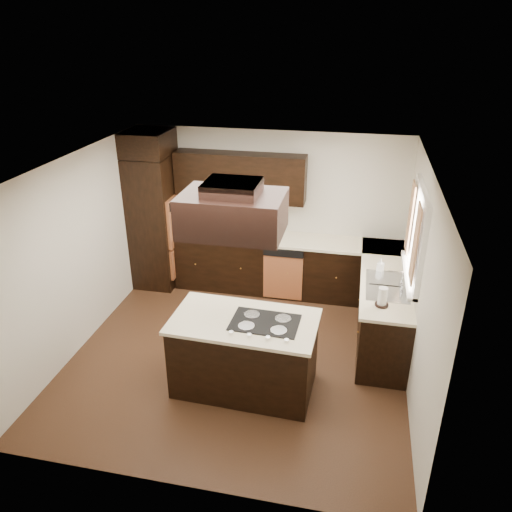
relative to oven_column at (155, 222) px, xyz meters
name	(u,v)px	position (x,y,z in m)	size (l,w,h in m)	color
floor	(239,354)	(1.78, -1.71, -1.07)	(4.20, 4.20, 0.02)	brown
ceiling	(236,166)	(1.78, -1.71, 1.45)	(4.20, 4.20, 0.02)	silver
wall_back	(270,210)	(1.78, 0.40, 0.19)	(4.20, 0.02, 2.50)	beige
wall_front	(176,380)	(1.78, -3.81, 0.19)	(4.20, 0.02, 2.50)	beige
wall_left	(78,253)	(-0.33, -1.71, 0.19)	(0.02, 4.20, 2.50)	beige
wall_right	(420,286)	(3.88, -1.71, 0.19)	(0.02, 4.20, 2.50)	beige
oven_column	(155,222)	(0.00, 0.00, 0.00)	(0.65, 0.75, 2.12)	black
wall_oven_face	(176,220)	(0.35, 0.00, 0.06)	(0.05, 0.62, 0.78)	#B76439
base_cabinets_back	(268,265)	(1.81, 0.09, -0.62)	(2.93, 0.60, 0.88)	black
base_cabinets_right	(382,305)	(3.58, -0.80, -0.62)	(0.60, 2.40, 0.88)	black
countertop_back	(268,238)	(1.81, 0.08, -0.16)	(2.93, 0.63, 0.04)	#FAEDC7
countertop_right	(385,275)	(3.56, -0.80, -0.16)	(0.63, 2.40, 0.04)	#FAEDC7
upper_cabinets	(240,177)	(1.34, 0.23, 0.75)	(2.00, 0.34, 0.72)	black
dishwasher_front	(283,277)	(2.10, -0.20, -0.66)	(0.60, 0.05, 0.72)	#B76439
window_frame	(417,234)	(3.85, -1.16, 0.59)	(0.06, 1.32, 1.12)	white
window_pane	(420,235)	(3.87, -1.16, 0.59)	(0.00, 1.20, 1.00)	white
curtain_left	(415,244)	(3.79, -1.57, 0.64)	(0.02, 0.34, 0.90)	beige
curtain_right	(410,218)	(3.79, -0.74, 0.64)	(0.02, 0.34, 0.90)	beige
sink_rim	(387,286)	(3.58, -1.16, -0.14)	(0.52, 0.84, 0.01)	silver
island	(244,355)	(1.99, -2.30, -0.62)	(1.58, 0.86, 0.88)	black
island_top	(244,322)	(1.99, -2.30, -0.16)	(1.64, 0.92, 0.04)	#FAEDC7
cooktop	(265,322)	(2.23, -2.31, -0.13)	(0.75, 0.50, 0.01)	black
range_hood	(233,214)	(1.88, -2.25, 1.10)	(1.05, 0.72, 0.42)	black
hood_duct	(232,188)	(1.88, -2.25, 1.38)	(0.55, 0.50, 0.13)	black
blender_base	(213,231)	(0.95, 0.02, -0.09)	(0.15, 0.15, 0.10)	silver
blender_pitcher	(213,220)	(0.95, 0.02, 0.09)	(0.13, 0.13, 0.26)	silver
spice_rack	(243,226)	(1.42, 0.09, 0.01)	(0.36, 0.09, 0.30)	black
mixing_bowl	(182,230)	(0.44, 0.01, -0.11)	(0.26, 0.26, 0.06)	white
soap_bottle	(381,265)	(3.49, -0.74, -0.05)	(0.08, 0.08, 0.18)	white
paper_towel	(382,297)	(3.50, -1.66, -0.02)	(0.11, 0.11, 0.24)	white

